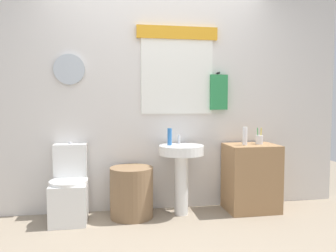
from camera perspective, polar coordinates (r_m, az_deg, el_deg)
ground_plane at (r=3.03m, az=1.20°, el=-19.83°), size 8.00×8.00×0.00m
back_wall at (r=3.90m, az=-1.98°, el=5.29°), size 4.40×0.18×2.60m
toilet at (r=3.74m, az=-16.09°, el=-10.41°), size 0.38×0.51×0.80m
laundry_hamper at (r=3.70m, az=-6.10°, el=-10.95°), size 0.45×0.45×0.54m
pedestal_sink at (r=3.71m, az=2.24°, el=-6.26°), size 0.48×0.48×0.76m
faucet at (r=3.79m, az=1.87°, el=-2.26°), size 0.03×0.03×0.10m
wooden_cabinet at (r=3.99m, az=13.70°, el=-8.35°), size 0.56×0.44×0.75m
soap_bottle at (r=3.69m, az=0.27°, el=-1.79°), size 0.05×0.05×0.18m
lotion_bottle at (r=3.84m, az=12.72°, el=-1.65°), size 0.05×0.05×0.20m
toothbrush_cup at (r=3.98m, az=14.99°, el=-2.18°), size 0.08×0.08×0.19m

